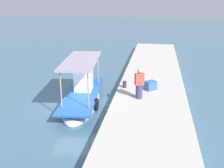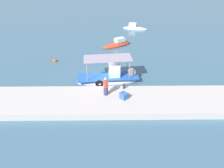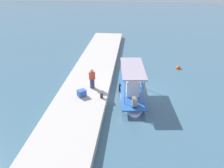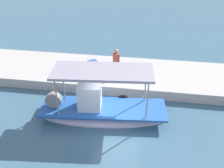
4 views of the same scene
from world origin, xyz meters
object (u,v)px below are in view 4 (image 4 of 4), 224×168
at_px(main_fishing_boat, 101,110).
at_px(mooring_bollard, 85,78).
at_px(fisherman_near_bollard, 116,64).
at_px(cargo_crate, 93,65).

bearing_deg(main_fishing_boat, mooring_bollard, -59.46).
distance_m(fisherman_near_bollard, cargo_crate, 1.72).
xyz_separation_m(main_fishing_boat, cargo_crate, (1.26, -3.96, 0.42)).
height_order(main_fishing_boat, mooring_bollard, main_fishing_boat).
bearing_deg(fisherman_near_bollard, main_fishing_boat, 85.45).
xyz_separation_m(fisherman_near_bollard, mooring_bollard, (1.65, 1.03, -0.57)).
relative_size(main_fishing_boat, fisherman_near_bollard, 3.86).
distance_m(mooring_bollard, cargo_crate, 1.62).
bearing_deg(main_fishing_boat, cargo_crate, -72.31).
bearing_deg(mooring_bollard, cargo_crate, -94.28).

